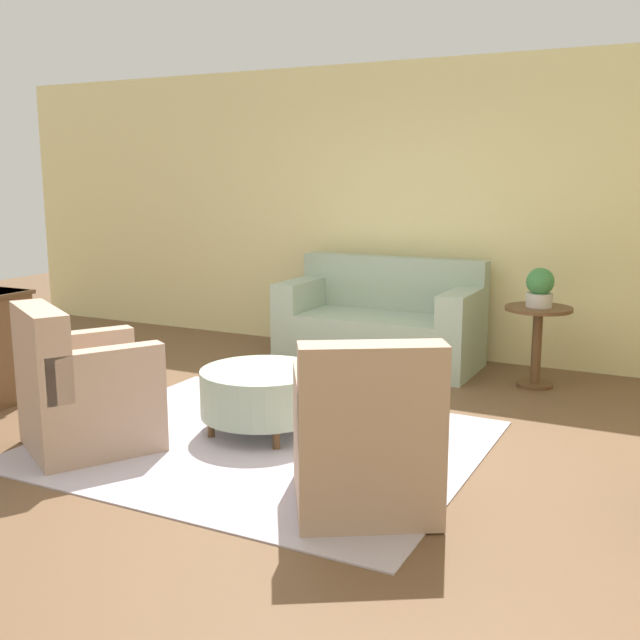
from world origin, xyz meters
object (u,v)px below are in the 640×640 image
at_px(ottoman_table, 262,392).
at_px(couch, 381,325).
at_px(side_table, 537,332).
at_px(armchair_left, 82,394).
at_px(potted_plant_on_side_table, 540,287).
at_px(armchair_right, 365,442).

bearing_deg(ottoman_table, couch, 90.11).
bearing_deg(side_table, ottoman_table, -125.76).
distance_m(armchair_left, potted_plant_on_side_table, 3.66).
relative_size(side_table, potted_plant_on_side_table, 2.09).
distance_m(ottoman_table, side_table, 2.48).
xyz_separation_m(couch, ottoman_table, (0.00, -2.15, -0.08)).
bearing_deg(couch, potted_plant_on_side_table, -5.78).
height_order(armchair_right, potted_plant_on_side_table, potted_plant_on_side_table).
height_order(couch, side_table, couch).
distance_m(armchair_right, potted_plant_on_side_table, 2.86).
relative_size(ottoman_table, side_table, 1.25).
xyz_separation_m(armchair_left, potted_plant_on_side_table, (2.32, 2.80, 0.47)).
bearing_deg(ottoman_table, armchair_right, -35.59).
relative_size(ottoman_table, potted_plant_on_side_table, 2.62).
relative_size(couch, side_table, 2.69).
height_order(armchair_left, armchair_right, same).
bearing_deg(armchair_left, couch, 73.61).
xyz_separation_m(armchair_right, potted_plant_on_side_table, (0.35, 2.80, 0.47)).
xyz_separation_m(armchair_left, armchair_right, (1.97, 0.00, 0.00)).
bearing_deg(couch, side_table, -5.78).
bearing_deg(armchair_right, ottoman_table, 144.41).
bearing_deg(armchair_right, potted_plant_on_side_table, 82.93).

